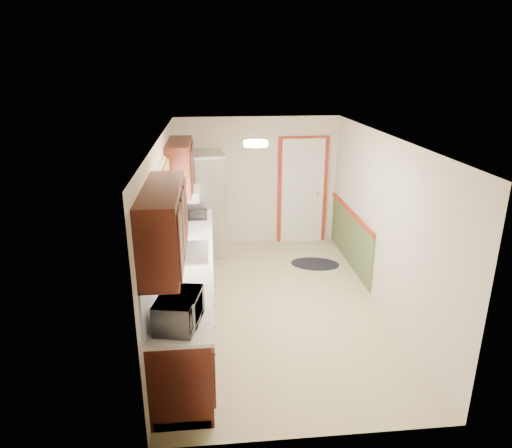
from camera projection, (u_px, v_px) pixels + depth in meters
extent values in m
cube|color=#C7BD8C|center=(275.00, 304.00, 6.59)|extent=(3.20, 5.20, 0.12)
cube|color=white|center=(278.00, 137.00, 5.79)|extent=(3.20, 5.20, 0.12)
cube|color=beige|center=(258.00, 182.00, 8.54)|extent=(3.20, 0.10, 2.40)
cube|color=beige|center=(318.00, 325.00, 3.84)|extent=(3.20, 0.10, 2.40)
cube|color=beige|center=(164.00, 230.00, 6.05)|extent=(0.10, 5.20, 2.40)
cube|color=beige|center=(383.00, 223.00, 6.33)|extent=(0.10, 5.20, 2.40)
cube|color=#3E150E|center=(189.00, 290.00, 6.04)|extent=(0.60, 4.00, 0.90)
cube|color=silver|center=(188.00, 257.00, 5.89)|extent=(0.63, 4.00, 0.04)
cube|color=#5E8FE5|center=(163.00, 237.00, 5.76)|extent=(0.02, 4.00, 0.55)
cube|color=#3E150E|center=(164.00, 225.00, 4.36)|extent=(0.35, 1.40, 0.75)
cube|color=#3E150E|center=(180.00, 166.00, 6.89)|extent=(0.35, 1.20, 0.75)
cube|color=white|center=(162.00, 204.00, 5.73)|extent=(0.02, 1.00, 0.90)
cube|color=orange|center=(164.00, 177.00, 5.61)|extent=(0.05, 1.12, 0.24)
cube|color=#B7B7BC|center=(188.00, 253.00, 5.98)|extent=(0.52, 0.82, 0.02)
cube|color=white|center=(185.00, 194.00, 7.09)|extent=(0.45, 0.60, 0.15)
cube|color=maroon|center=(302.00, 191.00, 8.66)|extent=(0.94, 0.05, 2.08)
cube|color=white|center=(302.00, 192.00, 8.63)|extent=(0.80, 0.04, 2.00)
cube|color=#495831|center=(350.00, 238.00, 7.84)|extent=(0.02, 2.30, 0.90)
cube|color=maroon|center=(351.00, 212.00, 7.69)|extent=(0.04, 2.30, 0.06)
cylinder|color=#FFD88C|center=(256.00, 144.00, 5.59)|extent=(0.30, 0.30, 0.06)
imported|color=white|center=(179.00, 307.00, 4.27)|extent=(0.41, 0.60, 0.37)
cube|color=#B7B7BC|center=(203.00, 204.00, 8.11)|extent=(0.82, 0.78, 1.85)
cylinder|color=black|center=(188.00, 217.00, 7.74)|extent=(0.02, 0.02, 1.29)
ellipsoid|color=black|center=(315.00, 264.00, 7.91)|extent=(0.94, 0.72, 0.01)
cube|color=black|center=(192.00, 215.00, 7.48)|extent=(0.49, 0.59, 0.02)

